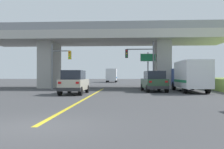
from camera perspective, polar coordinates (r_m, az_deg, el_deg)
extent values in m
plane|color=#424244|center=(32.49, -1.59, -3.02)|extent=(160.00, 160.00, 0.00)
cube|color=#B7B5AD|center=(32.80, -1.59, 8.14)|extent=(30.84, 8.05, 1.02)
cube|color=#A8A69F|center=(33.90, -13.91, 2.04)|extent=(1.73, 4.83, 5.84)
cube|color=#A8A69F|center=(32.65, 11.21, 2.13)|extent=(1.73, 4.83, 5.84)
cube|color=gray|center=(29.16, -2.28, 11.10)|extent=(30.84, 0.20, 0.90)
cube|color=gray|center=(36.76, -1.05, 8.74)|extent=(30.84, 0.20, 0.90)
cube|color=yellow|center=(18.99, -5.24, -5.01)|extent=(0.20, 22.29, 0.01)
cube|color=#B7B29E|center=(21.78, -8.50, -2.27)|extent=(1.84, 4.43, 0.90)
cube|color=#1E232D|center=(21.44, -8.68, -0.08)|extent=(1.62, 2.43, 0.76)
cube|color=#2D2D30|center=(19.68, -9.80, -3.39)|extent=(1.88, 0.20, 0.28)
cube|color=red|center=(19.76, -11.80, -1.84)|extent=(0.24, 0.06, 0.16)
cube|color=red|center=(19.44, -7.86, -1.87)|extent=(0.24, 0.06, 0.16)
cylinder|color=black|center=(23.60, -9.61, -3.20)|extent=(0.26, 0.72, 0.72)
cylinder|color=black|center=(23.28, -5.66, -3.25)|extent=(0.26, 0.72, 0.72)
cylinder|color=black|center=(20.38, -11.74, -3.68)|extent=(0.26, 0.72, 0.72)
cylinder|color=black|center=(20.01, -7.18, -3.74)|extent=(0.26, 0.72, 0.72)
cube|color=#2D4C33|center=(25.14, 9.43, -1.99)|extent=(2.34, 4.52, 0.90)
cube|color=#1E232D|center=(24.81, 9.58, -0.10)|extent=(1.93, 2.55, 0.76)
cube|color=#2D2D30|center=(23.07, 10.46, -2.92)|extent=(2.00, 0.38, 0.28)
cube|color=red|center=(22.83, 8.71, -1.62)|extent=(0.24, 0.08, 0.16)
cube|color=red|center=(23.15, 12.27, -1.60)|extent=(0.24, 0.08, 0.16)
cylinder|color=black|center=(26.61, 6.90, -2.86)|extent=(0.32, 0.74, 0.72)
cylinder|color=black|center=(26.93, 10.59, -2.83)|extent=(0.32, 0.74, 0.72)
cylinder|color=black|center=(23.40, 8.11, -3.23)|extent=(0.32, 0.74, 0.72)
cylinder|color=black|center=(23.76, 12.27, -3.18)|extent=(0.32, 0.74, 0.72)
cube|color=navy|center=(28.41, 15.83, -0.59)|extent=(2.20, 2.00, 1.90)
cube|color=silver|center=(24.73, 17.70, 0.03)|extent=(2.31, 5.55, 2.48)
cube|color=#197F4C|center=(24.74, 17.70, -1.41)|extent=(2.33, 5.44, 0.24)
cylinder|color=black|center=(28.23, 13.85, -2.52)|extent=(0.30, 0.90, 0.90)
cylinder|color=black|center=(28.66, 17.79, -2.48)|extent=(0.30, 0.90, 0.90)
cylinder|color=black|center=(23.18, 16.15, -3.03)|extent=(0.30, 0.90, 0.90)
cylinder|color=black|center=(23.69, 20.88, -2.96)|extent=(0.30, 0.90, 0.90)
cylinder|color=#56595E|center=(28.08, 9.39, 1.98)|extent=(0.18, 0.18, 5.33)
cylinder|color=#56595E|center=(28.09, 6.37, 5.72)|extent=(2.96, 0.12, 0.12)
cube|color=#232326|center=(28.01, 3.33, 4.75)|extent=(0.32, 0.26, 0.96)
sphere|color=red|center=(27.89, 3.33, 5.39)|extent=(0.16, 0.16, 0.16)
sphere|color=gold|center=(27.86, 3.33, 4.78)|extent=(0.16, 0.16, 0.16)
sphere|color=green|center=(27.84, 3.33, 4.17)|extent=(0.16, 0.16, 0.16)
cylinder|color=slate|center=(29.68, -13.42, 1.69)|extent=(0.18, 0.18, 5.15)
cylinder|color=slate|center=(29.52, -11.50, 5.26)|extent=(2.05, 0.12, 0.12)
cube|color=gold|center=(29.23, -9.56, 4.37)|extent=(0.32, 0.26, 0.96)
sphere|color=red|center=(29.11, -9.62, 4.98)|extent=(0.16, 0.16, 0.16)
sphere|color=gold|center=(29.09, -9.62, 4.39)|extent=(0.16, 0.16, 0.16)
sphere|color=green|center=(29.06, -9.62, 3.80)|extent=(0.16, 0.16, 0.16)
cylinder|color=slate|center=(30.74, 8.15, 0.92)|extent=(0.14, 0.14, 4.40)
cube|color=#197242|center=(30.75, 8.16, 3.84)|extent=(1.77, 0.08, 0.87)
cube|color=white|center=(30.74, 8.16, 3.84)|extent=(1.85, 0.04, 0.95)
cube|color=navy|center=(61.20, 0.10, -0.39)|extent=(2.20, 2.00, 1.90)
cube|color=silver|center=(57.75, -0.10, -0.02)|extent=(2.31, 4.91, 2.65)
cube|color=#195999|center=(57.76, -0.10, -0.68)|extent=(2.33, 4.81, 0.24)
cylinder|color=black|center=(61.28, -0.83, -1.27)|extent=(0.30, 0.90, 0.90)
cylinder|color=black|center=(61.16, 1.04, -1.28)|extent=(0.30, 0.90, 0.90)
cylinder|color=black|center=(56.61, -1.19, -1.36)|extent=(0.30, 0.90, 0.90)
cylinder|color=black|center=(56.49, 0.83, -1.37)|extent=(0.30, 0.90, 0.90)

